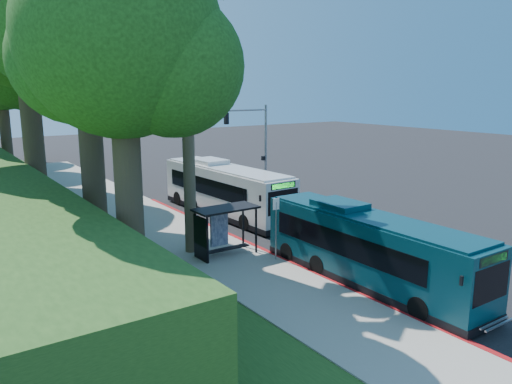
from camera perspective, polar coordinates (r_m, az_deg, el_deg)
ground at (r=31.63m, az=4.65°, el=-3.52°), size 140.00×140.00×0.00m
sidewalk at (r=27.73m, az=-7.17°, el=-5.66°), size 4.50×70.00×0.12m
red_curb at (r=25.65m, az=1.63°, el=-7.02°), size 0.25×30.00×0.13m
grass_verge at (r=30.40m, az=-21.24°, el=-4.88°), size 8.00×70.00×0.06m
bus_shelter at (r=24.86m, az=-4.11°, el=-3.46°), size 3.20×1.51×2.55m
stop_sign_pole at (r=24.06m, az=2.30°, el=-3.27°), size 0.35×0.06×3.17m
traffic_signal_pole at (r=40.96m, az=-0.04°, el=6.33°), size 4.10×0.30×7.00m
tree_0 at (r=24.70m, az=-18.93°, el=17.85°), size 8.40×8.00×15.70m
tree_1 at (r=32.38m, az=-25.01°, el=18.55°), size 10.50×10.00×18.26m
tree_2 at (r=40.28m, az=-24.67°, el=13.81°), size 8.82×8.40×15.12m
tree_4 at (r=56.11m, az=-27.13°, el=11.97°), size 8.40×8.00×14.14m
tree_5 at (r=64.15m, az=-27.20°, el=11.10°), size 7.35×7.00×12.86m
tree_6 at (r=18.73m, az=-14.87°, el=15.60°), size 7.56×7.20×13.74m
white_bus at (r=33.26m, az=-3.60°, el=0.33°), size 3.03×11.99×3.55m
teal_bus at (r=22.12m, az=12.54°, el=-6.17°), size 2.44×11.14×3.32m
pickup at (r=38.69m, az=-3.39°, el=0.49°), size 4.08×5.95×1.51m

